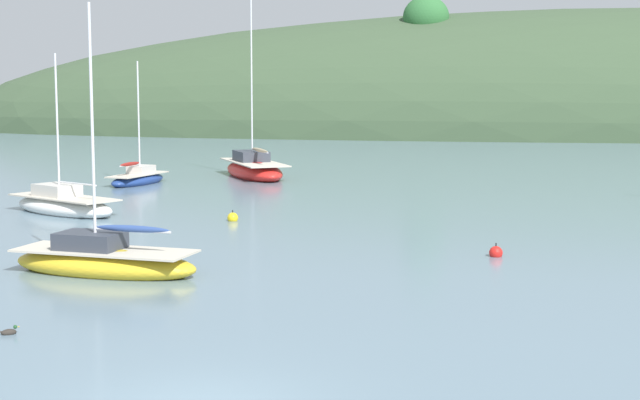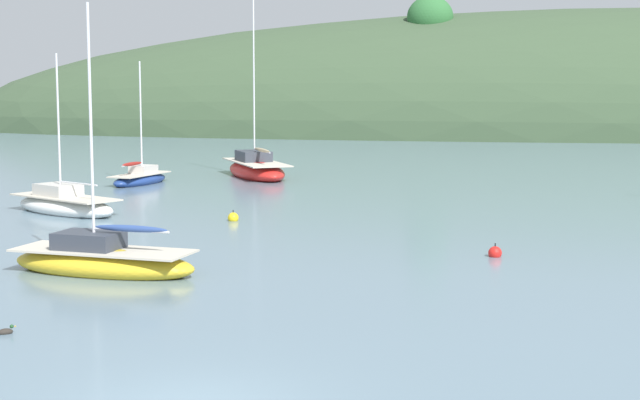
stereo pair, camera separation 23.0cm
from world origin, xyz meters
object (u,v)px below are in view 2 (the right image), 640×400
(sailboat_cream_ketch, at_px, (140,178))
(mooring_buoy_inner, at_px, (233,218))
(duck_lone_left, at_px, (6,332))
(sailboat_white_near, at_px, (65,205))
(sailboat_grey_yawl, at_px, (102,261))
(sailboat_yellow_far, at_px, (256,169))
(mooring_buoy_channel, at_px, (495,253))

(sailboat_cream_ketch, relative_size, mooring_buoy_inner, 12.61)
(duck_lone_left, bearing_deg, sailboat_cream_ketch, 101.65)
(sailboat_white_near, height_order, mooring_buoy_inner, sailboat_white_near)
(sailboat_grey_yawl, bearing_deg, sailboat_white_near, 115.70)
(sailboat_cream_ketch, xyz_separation_m, sailboat_white_near, (0.26, -11.68, 0.05))
(sailboat_white_near, bearing_deg, sailboat_yellow_far, 71.77)
(sailboat_cream_ketch, bearing_deg, sailboat_yellow_far, 38.89)
(sailboat_grey_yawl, xyz_separation_m, mooring_buoy_inner, (1.64, 11.01, -0.25))
(mooring_buoy_channel, distance_m, mooring_buoy_inner, 12.20)
(sailboat_grey_yawl, xyz_separation_m, sailboat_cream_ketch, (-6.25, 24.13, -0.05))
(mooring_buoy_channel, height_order, mooring_buoy_inner, same)
(sailboat_yellow_far, height_order, sailboat_white_near, sailboat_yellow_far)
(duck_lone_left, bearing_deg, mooring_buoy_inner, 85.31)
(sailboat_white_near, xyz_separation_m, mooring_buoy_inner, (7.64, -1.44, -0.24))
(sailboat_cream_ketch, distance_m, mooring_buoy_channel, 26.90)
(sailboat_grey_yawl, height_order, sailboat_yellow_far, sailboat_yellow_far)
(sailboat_white_near, bearing_deg, sailboat_cream_ketch, 91.27)
(sailboat_yellow_far, relative_size, sailboat_cream_ketch, 1.60)
(sailboat_cream_ketch, bearing_deg, duck_lone_left, -78.35)
(mooring_buoy_inner, bearing_deg, sailboat_white_near, 169.29)
(sailboat_yellow_far, height_order, sailboat_cream_ketch, sailboat_yellow_far)
(sailboat_yellow_far, distance_m, sailboat_white_near, 17.04)
(sailboat_yellow_far, distance_m, mooring_buoy_inner, 17.79)
(sailboat_white_near, bearing_deg, mooring_buoy_inner, -10.71)
(sailboat_white_near, xyz_separation_m, mooring_buoy_channel, (17.68, -8.37, -0.24))
(sailboat_cream_ketch, bearing_deg, mooring_buoy_channel, -48.17)
(mooring_buoy_inner, bearing_deg, sailboat_grey_yawl, -98.50)
(mooring_buoy_channel, bearing_deg, sailboat_grey_yawl, -160.74)
(sailboat_cream_ketch, relative_size, mooring_buoy_channel, 12.61)
(sailboat_yellow_far, relative_size, mooring_buoy_inner, 20.13)
(sailboat_yellow_far, xyz_separation_m, sailboat_white_near, (-5.33, -16.19, -0.09))
(sailboat_yellow_far, bearing_deg, sailboat_cream_ketch, -141.11)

